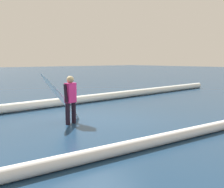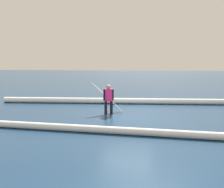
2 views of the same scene
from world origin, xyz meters
name	(u,v)px [view 1 (image 1 of 2)]	position (x,y,z in m)	size (l,w,h in m)	color
ground_plane	(96,120)	(0.00, 0.00, 0.00)	(137.91, 137.91, 0.00)	navy
surfer	(71,97)	(0.92, -0.09, 0.82)	(0.50, 0.29, 1.48)	black
surfboard	(61,98)	(1.03, -0.46, 0.79)	(1.67, 0.72, 1.59)	white
wave_crest_foreground	(87,99)	(-2.10, -3.45, 0.18)	(0.35, 0.35, 20.42)	white
wave_crest_midground	(90,156)	(2.54, 3.08, 0.13)	(0.27, 0.27, 16.94)	white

